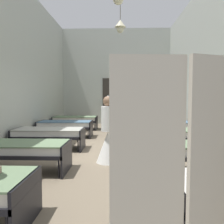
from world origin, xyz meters
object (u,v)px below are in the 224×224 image
object	(u,v)px
bed_left_row_2	(49,133)
bed_right_row_4	(155,120)
bed_left_row_4	(75,119)
potted_plant	(119,111)
bed_right_row_1	(200,151)
bed_right_row_3	(163,125)
privacy_screen	(220,206)
nurse_near_aisle	(130,128)
bed_left_row_3	(65,125)
bed_right_row_2	(176,134)
nurse_mid_aisle	(108,139)
bed_left_row_1	(19,149)

from	to	relation	value
bed_left_row_2	bed_right_row_4	world-z (taller)	same
bed_left_row_4	potted_plant	distance (m)	2.23
bed_right_row_4	bed_left_row_2	bearing A→B (deg)	-132.52
bed_right_row_1	potted_plant	distance (m)	6.98
bed_right_row_3	bed_right_row_4	distance (m)	1.90
privacy_screen	bed_right_row_3	bearing A→B (deg)	60.51
bed_right_row_1	nurse_near_aisle	distance (m)	2.81
bed_right_row_3	bed_left_row_3	bearing A→B (deg)	180.00
privacy_screen	bed_right_row_2	bearing A→B (deg)	57.59
bed_right_row_1	privacy_screen	distance (m)	3.26
bed_left_row_4	nurse_mid_aisle	distance (m)	5.29
bed_left_row_4	bed_right_row_4	world-z (taller)	same
bed_left_row_2	bed_left_row_3	world-z (taller)	same
bed_left_row_3	bed_right_row_1	bearing A→B (deg)	-47.48
nurse_near_aisle	bed_left_row_2	bearing A→B (deg)	-10.78
nurse_near_aisle	bed_right_row_2	bearing A→B (deg)	127.28
bed_left_row_3	bed_right_row_3	size ratio (longest dim) A/B	1.00
bed_left_row_4	bed_right_row_1	bearing A→B (deg)	-58.56
bed_left_row_2	privacy_screen	distance (m)	5.61
bed_left_row_3	bed_right_row_3	bearing A→B (deg)	0.00
bed_right_row_1	nurse_near_aisle	bearing A→B (deg)	116.18
bed_left_row_1	bed_left_row_4	world-z (taller)	same
bed_left_row_3	bed_right_row_3	xyz separation A→B (m)	(3.49, 0.00, 0.00)
bed_left_row_3	bed_left_row_2	bearing A→B (deg)	-90.00
bed_left_row_1	bed_left_row_3	bearing A→B (deg)	90.00
nurse_near_aisle	privacy_screen	size ratio (longest dim) A/B	0.87
bed_left_row_1	nurse_mid_aisle	bearing A→B (deg)	21.99
bed_right_row_1	nurse_mid_aisle	world-z (taller)	nurse_mid_aisle
nurse_mid_aisle	bed_left_row_2	bearing A→B (deg)	94.19
bed_right_row_2	privacy_screen	xyz separation A→B (m)	(-0.95, -4.99, 0.41)
nurse_near_aisle	privacy_screen	distance (m)	5.63
privacy_screen	nurse_mid_aisle	bearing A→B (deg)	80.86
nurse_mid_aisle	potted_plant	xyz separation A→B (m)	(0.22, 6.10, 0.24)
bed_right_row_3	bed_right_row_4	bearing A→B (deg)	90.00
bed_left_row_3	bed_right_row_4	world-z (taller)	same
bed_right_row_1	bed_left_row_1	bearing A→B (deg)	180.00
bed_right_row_3	bed_left_row_4	xyz separation A→B (m)	(-3.49, 1.90, 0.00)
privacy_screen	bed_left_row_4	bearing A→B (deg)	84.45
nurse_mid_aisle	nurse_near_aisle	bearing A→B (deg)	23.08
bed_right_row_2	bed_right_row_4	world-z (taller)	same
bed_right_row_4	potted_plant	world-z (taller)	potted_plant
bed_left_row_3	bed_right_row_3	distance (m)	3.49
bed_left_row_2	bed_right_row_2	distance (m)	3.49
nurse_near_aisle	privacy_screen	xyz separation A→B (m)	(0.29, -5.61, 0.32)
bed_left_row_3	nurse_near_aisle	xyz separation A→B (m)	(2.25, -1.28, 0.09)
bed_left_row_2	bed_right_row_3	world-z (taller)	same
bed_left_row_3	bed_right_row_4	xyz separation A→B (m)	(3.49, 1.90, 0.00)
bed_left_row_2	potted_plant	xyz separation A→B (m)	(1.92, 4.89, 0.33)
bed_right_row_3	bed_left_row_4	distance (m)	3.97
bed_left_row_1	potted_plant	bearing A→B (deg)	74.23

